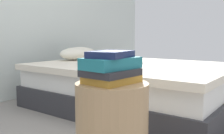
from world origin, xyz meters
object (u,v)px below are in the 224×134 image
Objects in this scene: book_charcoal at (110,72)px; book_navy at (111,54)px; side_table at (112,131)px; book_teal at (111,63)px; bed at (132,85)px; book_ochre at (112,79)px.

book_charcoal is 1.08× the size of book_navy.
side_table is 0.35m from book_teal.
side_table is at bearing -98.85° from book_teal.
book_teal is (0.00, 0.01, 0.35)m from side_table.
book_navy is (-0.00, 0.00, 0.05)m from book_teal.
book_teal is at bearing -151.82° from bed.
side_table is 1.93× the size of book_charcoal.
book_ochre is (-1.28, -0.66, 0.29)m from bed.
book_ochre is (-0.00, -0.00, 0.27)m from side_table.
book_navy is (0.01, 0.00, 0.09)m from book_charcoal.
book_ochre is 0.13m from book_navy.
book_teal reaches higher than side_table.
book_charcoal is 0.91× the size of book_teal.
book_navy reaches higher than bed.
book_ochre is 0.89× the size of book_teal.
side_table is at bearing 43.77° from book_ochre.
book_teal is at bearing 63.87° from book_ochre.
book_teal reaches higher than bed.
book_charcoal is (-0.01, 0.00, 0.31)m from side_table.
bed reaches higher than side_table.
book_navy is (-0.00, 0.01, 0.40)m from side_table.
bed is 1.47m from book_ochre.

